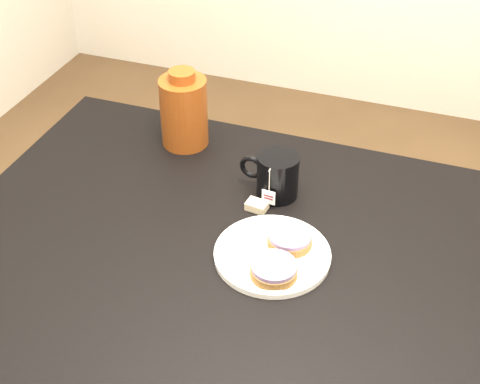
{
  "coord_description": "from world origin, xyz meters",
  "views": [
    {
      "loc": [
        0.23,
        -0.92,
        1.66
      ],
      "look_at": [
        -0.13,
        0.11,
        0.81
      ],
      "focal_mm": 50.0,
      "sensor_mm": 36.0,
      "label": 1
    }
  ],
  "objects_px": {
    "bagel_back": "(290,239)",
    "mug": "(277,175)",
    "bagel_package": "(184,111)",
    "plate": "(272,254)",
    "bagel_front": "(274,270)",
    "table": "(282,293)",
    "teabag_pouch": "(257,206)"
  },
  "relations": [
    {
      "from": "table",
      "to": "mug",
      "type": "relative_size",
      "value": 10.09
    },
    {
      "from": "plate",
      "to": "table",
      "type": "bearing_deg",
      "value": -20.18
    },
    {
      "from": "mug",
      "to": "teabag_pouch",
      "type": "xyz_separation_m",
      "value": [
        -0.02,
        -0.06,
        -0.04
      ]
    },
    {
      "from": "plate",
      "to": "mug",
      "type": "bearing_deg",
      "value": 105.02
    },
    {
      "from": "bagel_back",
      "to": "mug",
      "type": "distance_m",
      "value": 0.18
    },
    {
      "from": "bagel_back",
      "to": "mug",
      "type": "xyz_separation_m",
      "value": [
        -0.08,
        0.16,
        0.03
      ]
    },
    {
      "from": "mug",
      "to": "teabag_pouch",
      "type": "bearing_deg",
      "value": -105.61
    },
    {
      "from": "table",
      "to": "bagel_back",
      "type": "xyz_separation_m",
      "value": [
        -0.0,
        0.05,
        0.11
      ]
    },
    {
      "from": "plate",
      "to": "teabag_pouch",
      "type": "distance_m",
      "value": 0.15
    },
    {
      "from": "plate",
      "to": "bagel_back",
      "type": "height_order",
      "value": "bagel_back"
    },
    {
      "from": "table",
      "to": "plate",
      "type": "height_order",
      "value": "plate"
    },
    {
      "from": "mug",
      "to": "bagel_package",
      "type": "relative_size",
      "value": 0.72
    },
    {
      "from": "bagel_package",
      "to": "teabag_pouch",
      "type": "bearing_deg",
      "value": -37.44
    },
    {
      "from": "bagel_front",
      "to": "mug",
      "type": "bearing_deg",
      "value": 106.09
    },
    {
      "from": "table",
      "to": "bagel_package",
      "type": "distance_m",
      "value": 0.51
    },
    {
      "from": "bagel_package",
      "to": "mug",
      "type": "bearing_deg",
      "value": -24.93
    },
    {
      "from": "bagel_back",
      "to": "bagel_package",
      "type": "height_order",
      "value": "bagel_package"
    },
    {
      "from": "mug",
      "to": "bagel_package",
      "type": "xyz_separation_m",
      "value": [
        -0.27,
        0.13,
        0.04
      ]
    },
    {
      "from": "plate",
      "to": "teabag_pouch",
      "type": "bearing_deg",
      "value": 119.79
    },
    {
      "from": "table",
      "to": "plate",
      "type": "xyz_separation_m",
      "value": [
        -0.03,
        0.01,
        0.09
      ]
    },
    {
      "from": "table",
      "to": "bagel_back",
      "type": "distance_m",
      "value": 0.12
    },
    {
      "from": "plate",
      "to": "teabag_pouch",
      "type": "relative_size",
      "value": 5.12
    },
    {
      "from": "bagel_package",
      "to": "bagel_front",
      "type": "bearing_deg",
      "value": -47.86
    },
    {
      "from": "plate",
      "to": "teabag_pouch",
      "type": "height_order",
      "value": "teabag_pouch"
    },
    {
      "from": "plate",
      "to": "mug",
      "type": "distance_m",
      "value": 0.21
    },
    {
      "from": "bagel_package",
      "to": "bagel_back",
      "type": "bearing_deg",
      "value": -39.48
    },
    {
      "from": "bagel_back",
      "to": "bagel_front",
      "type": "height_order",
      "value": "same"
    },
    {
      "from": "bagel_front",
      "to": "mug",
      "type": "distance_m",
      "value": 0.27
    },
    {
      "from": "table",
      "to": "bagel_package",
      "type": "relative_size",
      "value": 7.22
    },
    {
      "from": "teabag_pouch",
      "to": "mug",
      "type": "bearing_deg",
      "value": 69.95
    },
    {
      "from": "table",
      "to": "bagel_front",
      "type": "xyz_separation_m",
      "value": [
        -0.01,
        -0.05,
        0.11
      ]
    },
    {
      "from": "bagel_back",
      "to": "teabag_pouch",
      "type": "distance_m",
      "value": 0.14
    }
  ]
}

